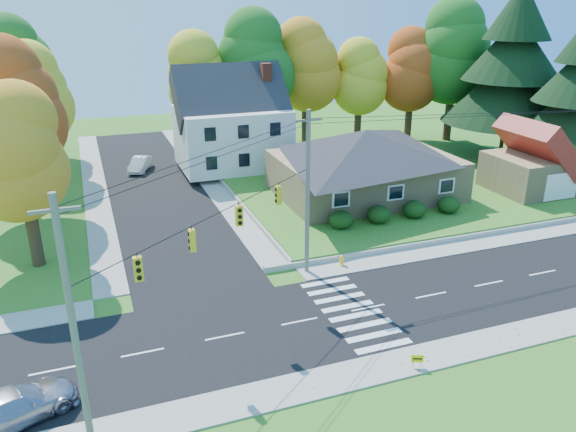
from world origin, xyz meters
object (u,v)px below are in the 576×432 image
Objects in this scene: white_car at (140,164)px; fire_hydrant at (342,261)px; ranch_house at (365,162)px; silver_sedan at (13,406)px.

fire_hydrant is at bearing -48.42° from white_car.
ranch_house is 3.61× the size of white_car.
silver_sedan is 6.52× the size of fire_hydrant.
silver_sedan is 35.04m from white_car.
silver_sedan reaches higher than fire_hydrant.
silver_sedan is at bearing -82.87° from white_car.
white_car is 5.37× the size of fire_hydrant.
ranch_house is 31.69m from silver_sedan.
white_car is at bearing -37.08° from silver_sedan.
ranch_house is at bearing -20.62° from white_car.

